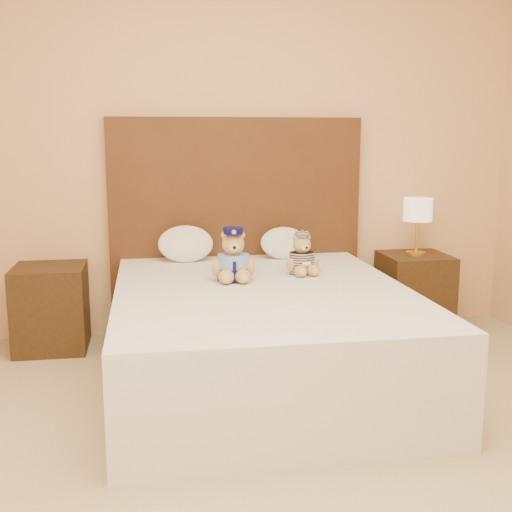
{
  "coord_description": "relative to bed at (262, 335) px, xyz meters",
  "views": [
    {
      "loc": [
        -0.61,
        -2.2,
        1.38
      ],
      "look_at": [
        0.01,
        1.45,
        0.68
      ],
      "focal_mm": 45.0,
      "sensor_mm": 36.0,
      "label": 1
    }
  ],
  "objects": [
    {
      "name": "pillow_right",
      "position": [
        0.3,
        0.83,
        0.39
      ],
      "size": [
        0.33,
        0.21,
        0.23
      ],
      "primitive_type": "ellipsoid",
      "color": "white",
      "rests_on": "bed"
    },
    {
      "name": "ground",
      "position": [
        0.0,
        -1.2,
        -0.28
      ],
      "size": [
        4.0,
        4.5,
        0.0
      ],
      "primitive_type": "cube",
      "color": "#C3B38B",
      "rests_on": "ground"
    },
    {
      "name": "headboard",
      "position": [
        0.0,
        1.01,
        0.47
      ],
      "size": [
        1.75,
        0.08,
        1.5
      ],
      "primitive_type": "cube",
      "color": "#492A15",
      "rests_on": "ground"
    },
    {
      "name": "nightstand_left",
      "position": [
        -1.25,
        0.8,
        -0.0
      ],
      "size": [
        0.45,
        0.45,
        0.55
      ],
      "primitive_type": "cube",
      "color": "#3A2412",
      "rests_on": "ground"
    },
    {
      "name": "bed",
      "position": [
        0.0,
        0.0,
        0.0
      ],
      "size": [
        1.6,
        2.0,
        0.55
      ],
      "color": "white",
      "rests_on": "ground"
    },
    {
      "name": "lamp",
      "position": [
        1.25,
        0.8,
        0.57
      ],
      "size": [
        0.2,
        0.2,
        0.4
      ],
      "color": "gold",
      "rests_on": "nightstand_right"
    },
    {
      "name": "pillow_left",
      "position": [
        -0.37,
        0.83,
        0.4
      ],
      "size": [
        0.37,
        0.24,
        0.26
      ],
      "primitive_type": "ellipsoid",
      "color": "white",
      "rests_on": "bed"
    },
    {
      "name": "teddy_prisoner",
      "position": [
        0.3,
        0.3,
        0.4
      ],
      "size": [
        0.26,
        0.25,
        0.25
      ],
      "primitive_type": null,
      "rotation": [
        0.0,
        0.0,
        0.19
      ],
      "color": "#AF8744",
      "rests_on": "bed"
    },
    {
      "name": "room_walls",
      "position": [
        0.0,
        -0.74,
        1.53
      ],
      "size": [
        4.04,
        4.52,
        2.72
      ],
      "color": "#DBAB77",
      "rests_on": "ground"
    },
    {
      "name": "teddy_police",
      "position": [
        -0.13,
        0.2,
        0.43
      ],
      "size": [
        0.28,
        0.27,
        0.31
      ],
      "primitive_type": null,
      "rotation": [
        0.0,
        0.0,
        -0.05
      ],
      "color": "#AF8744",
      "rests_on": "bed"
    },
    {
      "name": "nightstand_right",
      "position": [
        1.25,
        0.8,
        -0.0
      ],
      "size": [
        0.45,
        0.45,
        0.55
      ],
      "primitive_type": "cube",
      "color": "#3A2412",
      "rests_on": "ground"
    }
  ]
}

